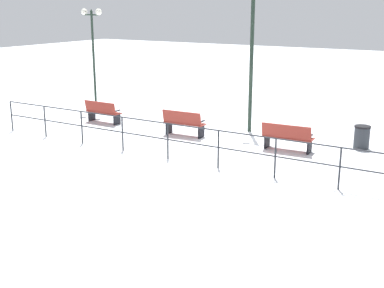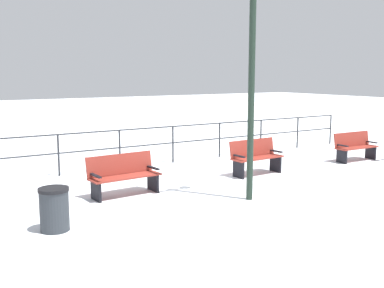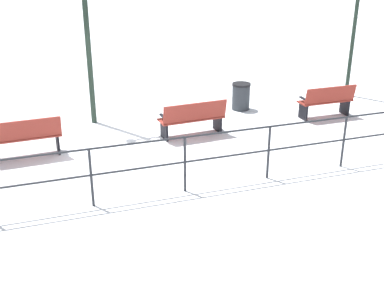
# 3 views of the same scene
# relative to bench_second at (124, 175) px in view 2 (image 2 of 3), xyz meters

# --- Properties ---
(ground_plane) EXTENTS (80.00, 80.00, 0.00)m
(ground_plane) POSITION_rel_bench_second_xyz_m (0.13, 1.97, -0.47)
(ground_plane) COLOR white
(ground_plane) RESTS_ON ground
(bench_second) EXTENTS (0.67, 1.66, 0.92)m
(bench_second) POSITION_rel_bench_second_xyz_m (0.00, 0.00, 0.00)
(bench_second) COLOR maroon
(bench_second) RESTS_ON ground
(bench_third) EXTENTS (0.59, 1.57, 0.95)m
(bench_third) POSITION_rel_bench_second_xyz_m (-0.07, 3.93, 0.03)
(bench_third) COLOR maroon
(bench_third) RESTS_ON ground
(bench_fourth) EXTENTS (0.53, 1.55, 0.90)m
(bench_fourth) POSITION_rel_bench_second_xyz_m (0.06, 7.86, -0.00)
(bench_fourth) COLOR maroon
(bench_fourth) RESTS_ON ground
(lamppost_middle) EXTENTS (0.28, 1.10, 5.20)m
(lamppost_middle) POSITION_rel_bench_second_xyz_m (1.81, 2.18, 2.93)
(lamppost_middle) COLOR #1E2D23
(lamppost_middle) RESTS_ON ground
(waterfront_railing) EXTENTS (0.05, 15.93, 1.14)m
(waterfront_railing) POSITION_rel_bench_second_xyz_m (-2.73, 1.97, 0.29)
(waterfront_railing) COLOR #26282D
(waterfront_railing) RESTS_ON ground
(trash_bin) EXTENTS (0.53, 0.53, 0.77)m
(trash_bin) POSITION_rel_bench_second_xyz_m (1.57, -2.00, -0.08)
(trash_bin) COLOR #2D3338
(trash_bin) RESTS_ON ground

